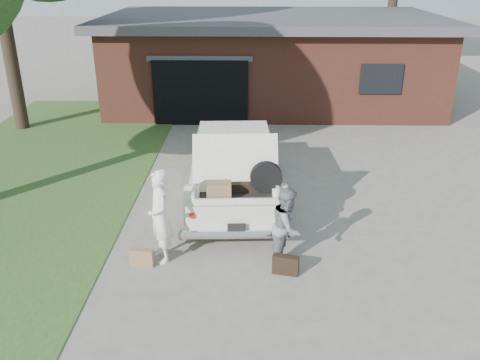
{
  "coord_description": "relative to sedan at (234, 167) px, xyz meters",
  "views": [
    {
      "loc": [
        0.22,
        -8.84,
        5.17
      ],
      "look_at": [
        0.0,
        0.6,
        1.1
      ],
      "focal_mm": 38.0,
      "sensor_mm": 36.0,
      "label": 1
    }
  ],
  "objects": [
    {
      "name": "ground",
      "position": [
        0.17,
        -2.15,
        -0.76
      ],
      "size": [
        90.0,
        90.0,
        0.0
      ],
      "primitive_type": "plane",
      "color": "gray",
      "rests_on": "ground"
    },
    {
      "name": "sedan",
      "position": [
        0.0,
        0.0,
        0.0
      ],
      "size": [
        2.27,
        5.29,
        2.02
      ],
      "rotation": [
        0.0,
        0.0,
        0.05
      ],
      "color": "beige",
      "rests_on": "ground"
    },
    {
      "name": "woman_left",
      "position": [
        -1.27,
        -2.79,
        0.14
      ],
      "size": [
        0.65,
        0.77,
        1.8
      ],
      "primitive_type": "imported",
      "rotation": [
        0.0,
        0.0,
        -1.18
      ],
      "color": "white",
      "rests_on": "ground"
    },
    {
      "name": "suitcase_right",
      "position": [
        1.02,
        -3.24,
        -0.58
      ],
      "size": [
        0.49,
        0.25,
        0.36
      ],
      "primitive_type": "cube",
      "rotation": [
        0.0,
        0.0,
        -0.23
      ],
      "color": "black",
      "rests_on": "ground"
    },
    {
      "name": "grass_strip",
      "position": [
        -5.33,
        0.85,
        -0.75
      ],
      "size": [
        6.0,
        16.0,
        0.02
      ],
      "primitive_type": "cube",
      "color": "#2D4C1E",
      "rests_on": "ground"
    },
    {
      "name": "woman_right",
      "position": [
        1.06,
        -2.87,
        -0.0
      ],
      "size": [
        0.79,
        0.89,
        1.52
      ],
      "primitive_type": "imported",
      "rotation": [
        0.0,
        0.0,
        1.23
      ],
      "color": "gray",
      "rests_on": "ground"
    },
    {
      "name": "suitcase_left",
      "position": [
        -1.6,
        -3.03,
        -0.59
      ],
      "size": [
        0.45,
        0.2,
        0.34
      ],
      "primitive_type": "cube",
      "rotation": [
        0.0,
        0.0,
        -0.14
      ],
      "color": "#946D4B",
      "rests_on": "ground"
    },
    {
      "name": "house",
      "position": [
        1.15,
        9.32,
        0.91
      ],
      "size": [
        12.8,
        7.8,
        3.3
      ],
      "color": "brown",
      "rests_on": "ground"
    }
  ]
}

